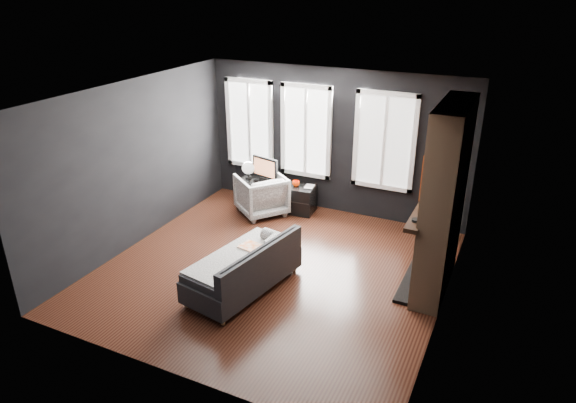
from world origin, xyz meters
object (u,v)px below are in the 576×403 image
at_px(media_console, 277,195).
at_px(mantel_vase, 432,188).
at_px(monitor, 265,167).
at_px(book, 305,181).
at_px(mug, 296,183).
at_px(sofa, 243,265).
at_px(armchair, 261,193).

distance_m(media_console, mantel_vase, 3.39).
xyz_separation_m(media_console, mantel_vase, (3.04, -1.05, 1.07)).
distance_m(monitor, book, 0.83).
height_order(media_console, mug, mug).
bearing_deg(mug, mantel_vase, -21.91).
distance_m(sofa, armchair, 2.58).
distance_m(media_console, monitor, 0.59).
bearing_deg(armchair, sofa, 60.36).
bearing_deg(mantel_vase, armchair, 167.56).
xyz_separation_m(sofa, mug, (-0.43, 2.75, 0.20)).
xyz_separation_m(armchair, mantel_vase, (3.19, -0.70, 0.91)).
distance_m(armchair, mantel_vase, 3.39).
xyz_separation_m(armchair, mug, (0.55, 0.36, 0.17)).
distance_m(media_console, mug, 0.52).
distance_m(armchair, media_console, 0.41).
xyz_separation_m(sofa, monitor, (-1.08, 2.76, 0.40)).
bearing_deg(mug, book, 18.38).
relative_size(monitor, book, 2.69).
bearing_deg(armchair, media_console, -164.87).
bearing_deg(armchair, monitor, -126.25).
bearing_deg(mug, sofa, -81.19).
bearing_deg(monitor, media_console, 9.16).
bearing_deg(book, monitor, -176.83).
relative_size(monitor, mug, 4.44).
distance_m(sofa, book, 2.83).
bearing_deg(mantel_vase, monitor, 161.96).
xyz_separation_m(book, mantel_vase, (2.48, -1.12, 0.70)).
bearing_deg(armchair, mantel_vase, 115.73).
height_order(armchair, media_console, armchair).
relative_size(media_console, mug, 11.15).
bearing_deg(book, mantel_vase, -24.30).
bearing_deg(mantel_vase, media_console, 160.97).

